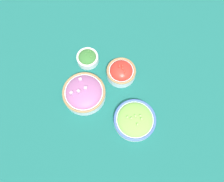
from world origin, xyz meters
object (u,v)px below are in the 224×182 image
Objects in this scene: bowl_lettuce at (135,120)px; bowl_cherry_tomatoes at (121,72)px; bowl_red_onion at (84,93)px; bowl_broccoli at (87,58)px.

bowl_cherry_tomatoes is at bearing 119.29° from bowl_lettuce.
bowl_red_onion is 1.84× the size of bowl_broccoli.
bowl_red_onion is at bearing -133.11° from bowl_cherry_tomatoes.
bowl_cherry_tomatoes reaches higher than bowl_lettuce.
bowl_lettuce is at bearing -13.01° from bowl_red_onion.
bowl_broccoli is (-0.19, 0.04, -0.01)m from bowl_cherry_tomatoes.
bowl_broccoli is (-0.32, 0.26, 0.00)m from bowl_lettuce.
bowl_lettuce is (0.12, -0.22, -0.01)m from bowl_cherry_tomatoes.
bowl_red_onion is at bearing -77.28° from bowl_broccoli.
bowl_red_onion reaches higher than bowl_broccoli.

